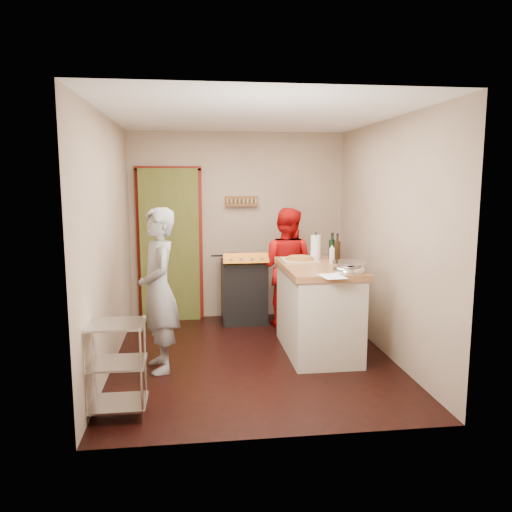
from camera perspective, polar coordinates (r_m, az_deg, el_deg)
The scene contains 10 objects.
floor at distance 5.63m, azimuth -0.38°, elevation -11.51°, with size 3.50×3.50×0.00m, color black.
back_wall at distance 7.07m, azimuth -7.28°, elevation 2.03°, with size 3.00×0.44×2.60m.
left_wall at distance 5.36m, azimuth -16.54°, elevation 1.42°, with size 0.04×3.50×2.60m, color tan.
right_wall at distance 5.70m, azimuth 14.77°, elevation 1.91°, with size 0.04×3.50×2.60m, color tan.
ceiling at distance 5.32m, azimuth -0.41°, elevation 15.88°, with size 3.00×3.50×0.02m, color white.
stove at distance 6.87m, azimuth -1.40°, elevation -3.88°, with size 0.60×0.63×1.00m.
wire_shelving at distance 4.37m, azimuth -15.68°, elevation -11.82°, with size 0.48×0.40×0.80m.
island at distance 5.70m, azimuth 7.11°, elevation -5.79°, with size 0.79×1.50×1.31m.
person_stripe at distance 5.16m, azimuth -11.05°, elevation -3.87°, with size 0.61×0.40×1.67m, color #9E9EA2.
person_red at distance 6.66m, azimuth 3.46°, elevation -1.29°, with size 0.77×0.60×1.58m, color red.
Camera 1 is at (-0.63, -5.25, 1.94)m, focal length 35.00 mm.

